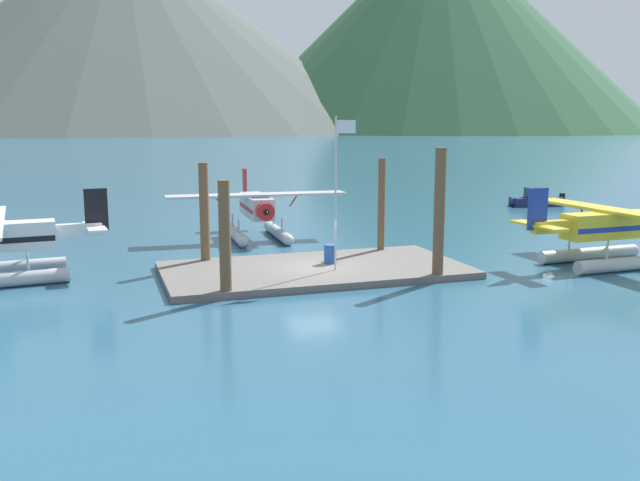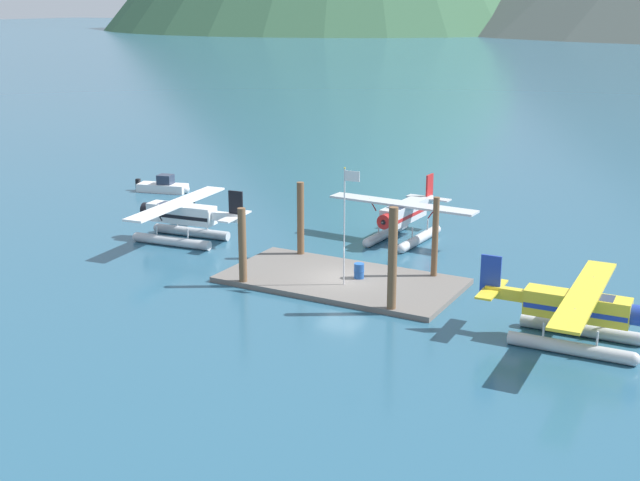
# 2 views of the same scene
# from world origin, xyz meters

# --- Properties ---
(ground_plane) EXTENTS (1200.00, 1200.00, 0.00)m
(ground_plane) POSITION_xyz_m (0.00, 0.00, 0.00)
(ground_plane) COLOR #285670
(dock_platform) EXTENTS (13.52, 6.99, 0.30)m
(dock_platform) POSITION_xyz_m (0.00, 0.00, 0.15)
(dock_platform) COLOR #66605B
(dock_platform) RESTS_ON ground
(piling_near_left) EXTENTS (0.45, 0.45, 4.58)m
(piling_near_left) POSITION_xyz_m (-4.63, -3.19, 2.29)
(piling_near_left) COLOR brown
(piling_near_left) RESTS_ON ground
(piling_near_right) EXTENTS (0.47, 0.47, 5.70)m
(piling_near_right) POSITION_xyz_m (4.53, -3.17, 2.85)
(piling_near_right) COLOR brown
(piling_near_right) RESTS_ON ground
(piling_far_left) EXTENTS (0.45, 0.45, 4.90)m
(piling_far_left) POSITION_xyz_m (-4.43, 3.07, 2.45)
(piling_far_left) COLOR brown
(piling_far_left) RESTS_ON ground
(piling_far_right) EXTENTS (0.36, 0.36, 4.97)m
(piling_far_right) POSITION_xyz_m (4.53, 2.94, 2.48)
(piling_far_right) COLOR brown
(piling_far_right) RESTS_ON ground
(flagpole) EXTENTS (0.95, 0.10, 6.70)m
(flagpole) POSITION_xyz_m (0.77, -0.97, 4.42)
(flagpole) COLOR silver
(flagpole) RESTS_ON dock_platform
(fuel_drum) EXTENTS (0.62, 0.62, 0.88)m
(fuel_drum) POSITION_xyz_m (0.92, 0.45, 0.74)
(fuel_drum) COLOR #1E4C99
(fuel_drum) RESTS_ON dock_platform
(seaplane_yellow_stbd_aft) EXTENTS (7.98, 10.44, 3.84)m
(seaplane_yellow_stbd_aft) POSITION_xyz_m (13.80, -2.79, 1.58)
(seaplane_yellow_stbd_aft) COLOR #B7BABF
(seaplane_yellow_stbd_aft) RESTS_ON ground
(seaplane_silver_bow_centre) EXTENTS (10.46, 7.98, 3.84)m
(seaplane_silver_bow_centre) POSITION_xyz_m (-0.36, 9.88, 1.58)
(seaplane_silver_bow_centre) COLOR #B7BABF
(seaplane_silver_bow_centre) RESTS_ON ground
(seaplane_white_port_fwd) EXTENTS (7.96, 10.49, 3.84)m
(seaplane_white_port_fwd) POSITION_xyz_m (-13.41, 2.63, 1.58)
(seaplane_white_port_fwd) COLOR #B7BABF
(seaplane_white_port_fwd) RESTS_ON ground
(boat_white_open_west) EXTENTS (4.81, 2.44, 1.50)m
(boat_white_open_west) POSITION_xyz_m (-24.10, 14.09, 0.49)
(boat_white_open_west) COLOR silver
(boat_white_open_west) RESTS_ON ground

